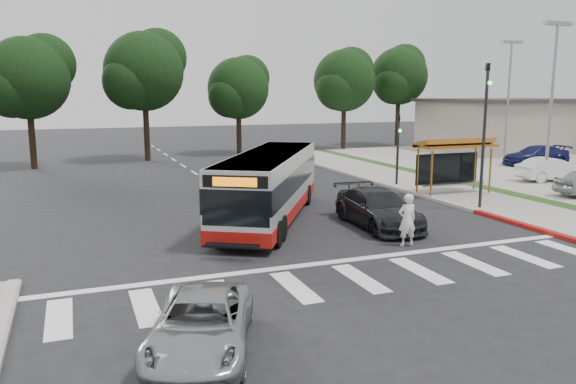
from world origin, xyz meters
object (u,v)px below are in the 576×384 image
pedestrian (407,220)px  dark_sedan (378,208)px  silver_suv_south (201,324)px  transit_bus (270,187)px

pedestrian → dark_sedan: bearing=-99.0°
silver_suv_south → dark_sedan: bearing=63.1°
dark_sedan → silver_suv_south: 12.15m
transit_bus → silver_suv_south: size_ratio=2.57×
transit_bus → dark_sedan: 4.53m
silver_suv_south → transit_bus: bearing=84.3°
dark_sedan → silver_suv_south: dark_sedan is taller
pedestrian → dark_sedan: pedestrian is taller
transit_bus → dark_sedan: bearing=-5.5°
pedestrian → dark_sedan: (0.53, 2.88, -0.18)m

